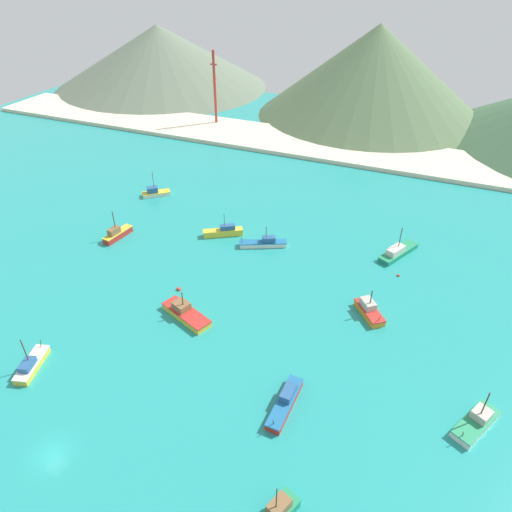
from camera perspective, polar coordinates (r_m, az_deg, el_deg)
The scene contains 17 objects.
ground at distance 84.28m, azimuth -10.10°, elevation -6.95°, with size 260.00×280.00×0.50m.
fishing_boat_1 at distance 103.44m, azimuth -4.01°, elevation 3.04°, with size 8.56×6.25×5.52m.
fishing_boat_2 at distance 68.51m, azimuth 3.66°, elevation -17.56°, with size 2.45×9.65×2.51m.
fishing_boat_3 at distance 82.25m, azimuth -8.72°, elevation -6.99°, with size 10.60×6.63×5.19m.
fishing_boat_5 at distance 80.71m, azimuth -26.08°, elevation -11.99°, with size 4.32×7.82×6.30m.
fishing_boat_6 at distance 123.21m, azimuth -12.39°, elevation 7.70°, with size 7.04×6.51×6.61m.
fishing_boat_7 at distance 72.89m, azimuth 25.66°, elevation -18.03°, with size 6.45×8.67×6.55m.
fishing_boat_8 at distance 84.09m, azimuth 13.83°, elevation -6.53°, with size 6.48×7.04×5.29m.
fishing_boat_9 at distance 106.78m, azimuth -16.82°, elevation 2.65°, with size 2.91×7.69×6.71m.
fishing_boat_10 at distance 101.05m, azimuth 17.14°, elevation 0.51°, with size 7.16×10.93×6.70m.
fishing_boat_11 at distance 99.57m, azimuth 0.99°, elevation 1.63°, with size 10.12×6.25×4.80m.
buoy_0 at distance 95.30m, azimuth 17.23°, elevation -2.32°, with size 0.63×0.63×0.63m.
buoy_1 at distance 88.75m, azimuth -9.55°, elevation -4.08°, with size 0.87×0.87×0.87m.
beach_strip at distance 153.42m, azimuth 7.41°, elevation 13.51°, with size 247.00×23.52×1.20m, color beige.
hill_west at distance 223.80m, azimuth -11.86°, elevation 23.02°, with size 94.05×94.05×25.63m.
hill_central at distance 183.05m, azimuth 14.46°, elevation 21.21°, with size 83.55×83.55×31.69m.
radio_tower at distance 168.66m, azimuth -5.12°, elevation 19.96°, with size 2.52×2.02×25.23m.
Camera 1 is at (37.73, -21.50, 54.78)m, focal length 32.29 mm.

